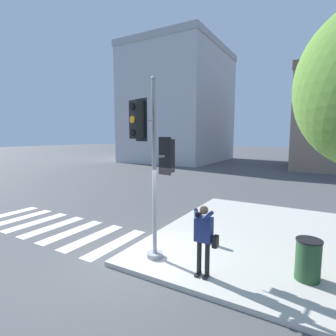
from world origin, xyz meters
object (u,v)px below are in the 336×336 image
traffic_signal_pole (154,157)px  person_photographer (204,235)px  fire_hydrant (203,230)px  trash_bin (308,260)px

traffic_signal_pole → person_photographer: (1.51, -0.24, -1.69)m
person_photographer → fire_hydrant: 2.08m
person_photographer → trash_bin: bearing=26.2°
trash_bin → fire_hydrant: bearing=164.5°
person_photographer → fire_hydrant: (-0.79, 1.83, -0.61)m
person_photographer → trash_bin: size_ratio=1.77×
person_photographer → fire_hydrant: person_photographer is taller
fire_hydrant → trash_bin: trash_bin is taller
traffic_signal_pole → trash_bin: bearing=12.4°
traffic_signal_pole → trash_bin: size_ratio=5.01×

